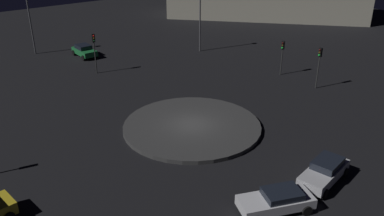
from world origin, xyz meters
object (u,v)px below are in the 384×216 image
Objects in this scene: traffic_light_east_near at (319,60)px; streetlamp_northeast at (200,10)px; car_white at (277,200)px; traffic_light_north at (94,46)px; car_green at (84,51)px; car_silver at (325,171)px; traffic_light_east at (282,51)px; streetlamp_north at (29,14)px.

streetlamp_northeast reaches higher than traffic_light_east_near.
traffic_light_north reaches higher than car_white.
car_white is 1.20× the size of car_green.
traffic_light_north reaches higher than car_green.
car_green is at bearing -99.47° from car_silver.
traffic_light_north is 0.57× the size of streetlamp_northeast.
traffic_light_north is (-1.58, -6.67, 2.40)m from car_green.
traffic_light_east is 20.55m from traffic_light_north.
streetlamp_northeast reaches higher than traffic_light_north.
traffic_light_east_near is at bearing -127.31° from car_white.
traffic_light_east is 12.96m from streetlamp_northeast.
streetlamp_north is (-18.79, 24.81, 2.40)m from traffic_light_east.
car_green is at bearing 165.94° from traffic_light_north.
traffic_light_east is (14.28, -19.74, 1.96)m from car_green.
streetlamp_northeast is at bearing 60.10° from car_green.
streetlamp_north is at bearing -67.20° from traffic_light_east.
streetlamp_north is at bearing 145.10° from streetlamp_northeast.
streetlamp_north is (-4.51, 5.07, 4.36)m from car_green.
car_silver is at bearing -156.66° from car_white.
traffic_light_north is at bearing -75.98° from streetlamp_north.
car_silver is (4.69, 0.06, 0.06)m from car_white.
traffic_light_north reaches higher than car_silver.
car_white is at bearing 33.48° from traffic_light_east_near.
traffic_light_east_near is 0.57× the size of streetlamp_north.
traffic_light_east_near is (-0.27, -4.90, 0.29)m from traffic_light_east.
car_silver is at bearing -82.49° from streetlamp_north.
streetlamp_north reaches higher than car_green.
car_silver is 0.58× the size of streetlamp_northeast.
car_white is 0.63× the size of streetlamp_north.
car_silver is 20.46m from traffic_light_east.
streetlamp_northeast reaches higher than traffic_light_east.
traffic_light_east is (18.20, 15.31, 2.03)m from car_white.
traffic_light_east reaches higher than car_silver.
streetlamp_north is 21.31m from streetlamp_northeast.
traffic_light_north is (-15.59, 17.97, 0.15)m from traffic_light_east_near.
car_silver is 1.02× the size of traffic_light_north.
streetlamp_north is (-5.28, 40.05, 4.37)m from car_silver.
traffic_light_east_near reaches higher than car_silver.
car_white is at bearing -7.51° from car_green.
traffic_light_east_near is at bearing 28.51° from car_green.
traffic_light_east is 0.90× the size of traffic_light_east_near.
traffic_light_east is at bearing -89.75° from traffic_light_east_near.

